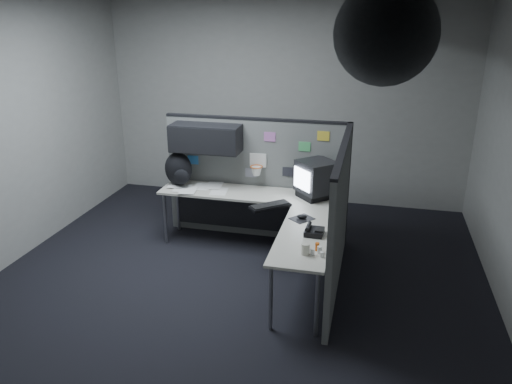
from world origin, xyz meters
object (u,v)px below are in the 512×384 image
(keyboard, at_px, (270,206))
(phone, at_px, (314,231))
(desk, at_px, (263,211))
(backpack, at_px, (179,170))
(monitor, at_px, (316,179))

(keyboard, height_order, phone, phone)
(desk, xyz_separation_m, phone, (0.72, -0.78, 0.15))
(keyboard, distance_m, backpack, 1.42)
(desk, bearing_deg, phone, -47.25)
(phone, relative_size, backpack, 0.49)
(monitor, xyz_separation_m, backpack, (-1.81, 0.01, -0.02))
(monitor, distance_m, backpack, 1.81)
(phone, height_order, backpack, backpack)
(phone, xyz_separation_m, backpack, (-1.93, 1.10, 0.18))
(keyboard, distance_m, phone, 0.86)
(monitor, xyz_separation_m, phone, (0.12, -1.09, -0.20))
(monitor, bearing_deg, phone, -82.05)
(desk, relative_size, monitor, 4.02)
(monitor, height_order, keyboard, monitor)
(phone, distance_m, backpack, 2.22)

